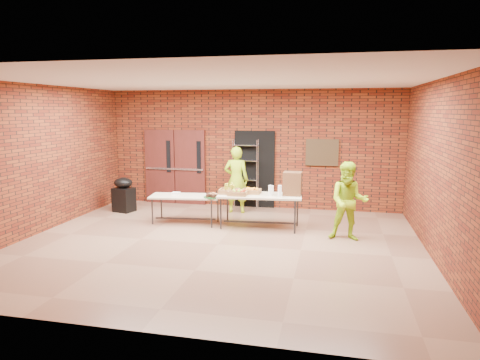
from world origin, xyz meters
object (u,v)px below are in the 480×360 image
volunteer_woman (236,180)px  table_right (260,197)px  table_left (185,198)px  covered_grill (124,195)px  volunteer_man (349,201)px  wire_rack (245,174)px  coffee_dispenser (292,184)px

volunteer_woman → table_right: bearing=117.0°
table_left → covered_grill: (-1.99, 0.78, -0.16)m
table_right → table_left: bearing=174.6°
covered_grill → volunteer_man: bearing=1.2°
wire_rack → coffee_dispenser: size_ratio=3.57×
covered_grill → volunteer_woman: (2.92, 0.54, 0.41)m
coffee_dispenser → volunteer_woman: volunteer_woman is taller
table_right → volunteer_woman: volunteer_woman is taller
wire_rack → volunteer_woman: wire_rack is taller
table_right → volunteer_woman: 1.59m
table_right → volunteer_man: size_ratio=1.19×
table_right → covered_grill: (-3.77, 0.79, -0.25)m
table_right → coffee_dispenser: 0.80m
volunteer_woman → volunteer_man: bearing=140.9°
wire_rack → volunteer_woman: size_ratio=1.08×
coffee_dispenser → volunteer_woman: bearing=142.1°
table_left → volunteer_woman: 1.63m
volunteer_man → coffee_dispenser: bearing=154.1°
table_left → coffee_dispenser: 2.54m
table_right → wire_rack: bearing=105.9°
coffee_dispenser → table_left: bearing=-177.8°
table_left → volunteer_woman: (0.93, 1.32, 0.26)m
table_right → covered_grill: 3.86m
wire_rack → table_right: (0.73, -1.93, -0.23)m
wire_rack → volunteer_man: bearing=-41.9°
covered_grill → coffee_dispenser: bearing=5.5°
wire_rack → table_left: bearing=-118.0°
table_right → volunteer_woman: (-0.85, 1.33, 0.16)m
table_right → volunteer_woman: bearing=117.7°
wire_rack → table_left: wire_rack is taller
table_left → coffee_dispenser: bearing=-5.1°
wire_rack → covered_grill: wire_rack is taller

